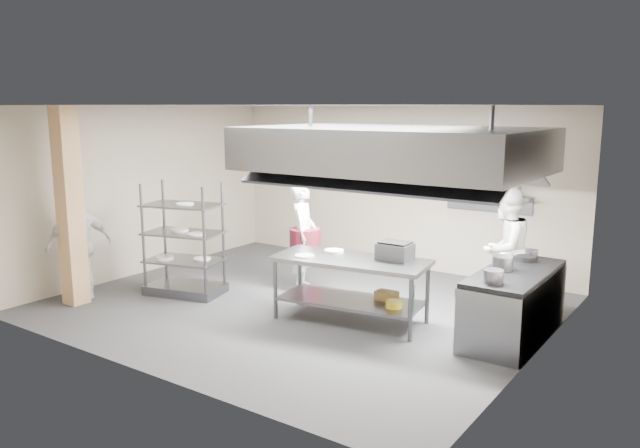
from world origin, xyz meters
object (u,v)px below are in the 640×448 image
Objects in this scene: chef_head at (303,236)px; chef_line at (505,249)px; pass_rack at (184,239)px; stockpot at (503,263)px; island at (350,290)px; cooking_range at (514,306)px; chef_plating at (79,245)px; griddle at (395,251)px.

chef_line is (3.05, 0.82, 0.02)m from chef_head.
pass_rack is 6.90× the size of stockpot.
island is 1.19× the size of chef_head.
stockpot is (-0.16, -0.05, 0.57)m from cooking_range.
chef_plating is 4.89m from griddle.
chef_head is 1.04× the size of chef_plating.
chef_plating is at bearing -159.90° from cooking_range.
pass_rack is 3.96× the size of griddle.
chef_line is (4.49, 2.09, 0.03)m from pass_rack.
pass_rack is 4.92m from stockpot.
chef_line reaches higher than island.
cooking_range is 1.10× the size of chef_head.
chef_plating is at bearing -167.53° from island.
stockpot is at bearing 122.57° from chef_plating.
chef_plating is at bearing -159.47° from griddle.
chef_head is 0.98× the size of chef_line.
stockpot is at bearing 9.69° from island.
griddle is (1.98, -0.56, 0.11)m from chef_head.
pass_rack is 0.90× the size of cooking_range.
stockpot is (1.39, 0.33, -0.03)m from griddle.
chef_head is 2.06m from griddle.
chef_head reaches higher than pass_rack.
chef_plating is at bearing -149.44° from pass_rack.
griddle is 1.75× the size of stockpot.
chef_plating is 6.69× the size of stockpot.
island is 2.37m from chef_line.
pass_rack is (-2.89, -0.41, 0.44)m from island.
pass_rack is at bearing 148.04° from chef_plating.
cooking_range is 4.40× the size of griddle.
cooking_range is (4.97, 1.09, -0.48)m from pass_rack.
chef_line is at bearing 37.84° from island.
island is 2.09m from stockpot.
island is at bearing -161.70° from stockpot.
island is 0.83m from griddle.
island is 4.75× the size of griddle.
chef_head is 3.16m from chef_line.
chef_plating is (-5.60, -3.22, -0.06)m from chef_line.
griddle reaches higher than island.
chef_head reaches higher than island.
chef_head is at bearing -60.20° from chef_line.
island reaches higher than cooking_range.
stockpot is at bearing 11.57° from griddle.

